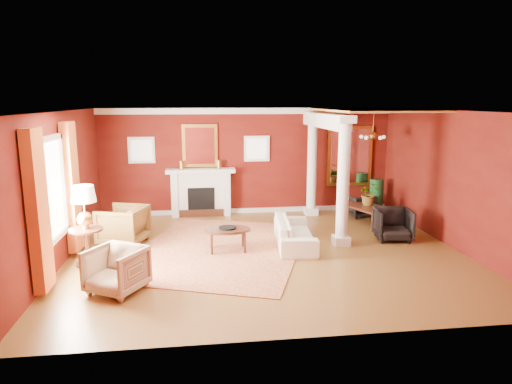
{
  "coord_description": "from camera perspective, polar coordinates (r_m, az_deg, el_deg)",
  "views": [
    {
      "loc": [
        -1.36,
        -8.94,
        3.11
      ],
      "look_at": [
        -0.13,
        0.68,
        1.15
      ],
      "focal_mm": 32.0,
      "sensor_mm": 36.0,
      "label": 1
    }
  ],
  "objects": [
    {
      "name": "green_urn",
      "position": [
        13.05,
        14.75,
        -0.99
      ],
      "size": [
        0.41,
        0.41,
        0.99
      ],
      "color": "#15431F",
      "rests_on": "ground"
    },
    {
      "name": "fireplace",
      "position": [
        12.5,
        -6.88,
        -0.03
      ],
      "size": [
        1.85,
        0.42,
        1.29
      ],
      "color": "silver",
      "rests_on": "ground"
    },
    {
      "name": "potted_plant",
      "position": [
        11.84,
        14.0,
        0.83
      ],
      "size": [
        0.61,
        0.66,
        0.46
      ],
      "primitive_type": "imported",
      "rotation": [
        0.0,
        0.0,
        0.14
      ],
      "color": "#26591E",
      "rests_on": "dining_table"
    },
    {
      "name": "base_trim",
      "position": [
        12.84,
        -1.01,
        -2.31
      ],
      "size": [
        8.0,
        0.08,
        0.12
      ],
      "primitive_type": "cube",
      "color": "silver",
      "rests_on": "ground"
    },
    {
      "name": "sofa",
      "position": [
        9.96,
        4.87,
        -4.51
      ],
      "size": [
        0.76,
        2.01,
        0.77
      ],
      "primitive_type": "imported",
      "rotation": [
        0.0,
        0.0,
        1.47
      ],
      "color": "#F6E7CE",
      "rests_on": "ground"
    },
    {
      "name": "chandelier",
      "position": [
        11.59,
        14.4,
        6.8
      ],
      "size": [
        0.6,
        0.62,
        0.75
      ],
      "color": "#B68939",
      "rests_on": "room_shell"
    },
    {
      "name": "header_beam",
      "position": [
        11.27,
        8.56,
        8.81
      ],
      "size": [
        0.3,
        3.2,
        0.32
      ],
      "primitive_type": "cube",
      "color": "silver",
      "rests_on": "column_front"
    },
    {
      "name": "flank_window_left",
      "position": [
        12.56,
        -14.13,
        5.1
      ],
      "size": [
        0.7,
        0.07,
        0.7
      ],
      "color": "silver",
      "rests_on": "room_shell"
    },
    {
      "name": "flank_window_right",
      "position": [
        12.58,
        0.1,
        5.45
      ],
      "size": [
        0.7,
        0.07,
        0.7
      ],
      "color": "silver",
      "rests_on": "room_shell"
    },
    {
      "name": "column_front",
      "position": [
        9.88,
        10.87,
        1.41
      ],
      "size": [
        0.36,
        0.36,
        2.8
      ],
      "color": "silver",
      "rests_on": "ground"
    },
    {
      "name": "dining_chair_far",
      "position": [
        12.68,
        12.92,
        -1.54
      ],
      "size": [
        0.72,
        0.68,
        0.66
      ],
      "primitive_type": "imported",
      "rotation": [
        0.0,
        0.0,
        3.29
      ],
      "color": "black",
      "rests_on": "ground"
    },
    {
      "name": "armchair_leopard",
      "position": [
        10.39,
        -16.29,
        -3.77
      ],
      "size": [
        1.1,
        1.13,
        0.94
      ],
      "primitive_type": "imported",
      "rotation": [
        0.0,
        0.0,
        -1.89
      ],
      "color": "black",
      "rests_on": "ground"
    },
    {
      "name": "dining_chair_near",
      "position": [
        10.75,
        16.78,
        -3.71
      ],
      "size": [
        0.87,
        0.83,
        0.79
      ],
      "primitive_type": "imported",
      "rotation": [
        0.0,
        0.0,
        -0.15
      ],
      "color": "black",
      "rests_on": "ground"
    },
    {
      "name": "left_window",
      "position": [
        8.88,
        -23.73,
        -0.51
      ],
      "size": [
        0.21,
        2.55,
        2.6
      ],
      "color": "white",
      "rests_on": "room_shell"
    },
    {
      "name": "armchair_stripe",
      "position": [
        7.9,
        -17.08,
        -9.05
      ],
      "size": [
        1.08,
        1.07,
        0.83
      ],
      "primitive_type": "imported",
      "rotation": [
        0.0,
        0.0,
        -0.53
      ],
      "color": "tan",
      "rests_on": "ground"
    },
    {
      "name": "amber_ceiling",
      "position": [
        11.49,
        14.41,
        9.88
      ],
      "size": [
        2.3,
        3.4,
        0.04
      ],
      "primitive_type": "cube",
      "color": "#ED9D45",
      "rests_on": "room_shell"
    },
    {
      "name": "ground",
      "position": [
        9.56,
        1.29,
        -7.56
      ],
      "size": [
        8.0,
        8.0,
        0.0
      ],
      "primitive_type": "plane",
      "color": "brown",
      "rests_on": "ground"
    },
    {
      "name": "coffee_book",
      "position": [
        9.44,
        -3.97,
        -4.06
      ],
      "size": [
        0.15,
        0.04,
        0.21
      ],
      "primitive_type": "imported",
      "rotation": [
        0.0,
        0.0,
        0.18
      ],
      "color": "black",
      "rests_on": "coffee_table"
    },
    {
      "name": "crown_trim",
      "position": [
        12.48,
        -1.05,
        10.09
      ],
      "size": [
        8.0,
        0.08,
        0.16
      ],
      "primitive_type": "cube",
      "color": "silver",
      "rests_on": "room_shell"
    },
    {
      "name": "dining_table",
      "position": [
        11.89,
        13.66,
        -2.15
      ],
      "size": [
        0.93,
        1.47,
        0.77
      ],
      "primitive_type": "imported",
      "rotation": [
        0.0,
        0.0,
        1.92
      ],
      "color": "black",
      "rests_on": "ground"
    },
    {
      "name": "overmantel_mirror",
      "position": [
        12.45,
        -7.02,
        5.77
      ],
      "size": [
        0.95,
        0.07,
        1.15
      ],
      "color": "gold",
      "rests_on": "fireplace"
    },
    {
      "name": "column_back",
      "position": [
        12.44,
        7.02,
        3.57
      ],
      "size": [
        0.36,
        0.36,
        2.8
      ],
      "color": "silver",
      "rests_on": "ground"
    },
    {
      "name": "coffee_table",
      "position": [
        9.52,
        -3.58,
        -4.86
      ],
      "size": [
        0.97,
        0.97,
        0.49
      ],
      "rotation": [
        0.0,
        0.0,
        -0.37
      ],
      "color": "black",
      "rests_on": "ground"
    },
    {
      "name": "room_shell",
      "position": [
        9.11,
        1.35,
        4.53
      ],
      "size": [
        8.04,
        7.04,
        2.92
      ],
      "color": "#57160C",
      "rests_on": "ground"
    },
    {
      "name": "rug",
      "position": [
        9.78,
        -4.58,
        -7.1
      ],
      "size": [
        4.6,
        5.28,
        0.02
      ],
      "primitive_type": "cube",
      "rotation": [
        0.0,
        0.0,
        -0.34
      ],
      "color": "maroon",
      "rests_on": "ground"
    },
    {
      "name": "side_table",
      "position": [
        9.15,
        -20.63,
        -2.33
      ],
      "size": [
        0.62,
        0.62,
        1.55
      ],
      "rotation": [
        0.0,
        0.0,
        0.09
      ],
      "color": "black",
      "rests_on": "ground"
    },
    {
      "name": "dining_mirror",
      "position": [
        13.2,
        11.62,
        4.41
      ],
      "size": [
        1.3,
        0.07,
        1.7
      ],
      "color": "gold",
      "rests_on": "room_shell"
    }
  ]
}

